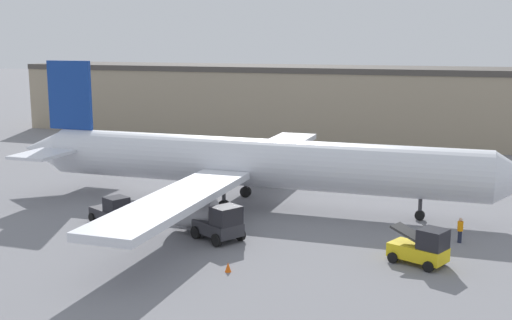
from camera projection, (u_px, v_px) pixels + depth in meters
ground_plane at (256, 206)px, 49.54m from camera, size 400.00×400.00×0.00m
terminal_building at (266, 100)px, 87.27m from camera, size 68.51×12.56×9.33m
airplane at (244, 163)px, 49.23m from camera, size 41.32×38.48×10.97m
ground_crew_worker at (460, 229)px, 40.35m from camera, size 0.36×0.36×1.62m
baggage_tug at (112, 211)px, 44.61m from camera, size 3.50×2.88×1.99m
belt_loader_truck at (422, 247)px, 36.30m from camera, size 3.56×2.80×2.22m
pushback_tug at (221, 224)px, 40.72m from camera, size 3.69×3.35×2.36m
safety_cone_near at (228, 267)px, 35.32m from camera, size 0.36×0.36×0.55m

